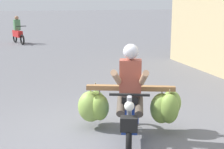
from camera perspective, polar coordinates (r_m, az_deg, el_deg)
ground_plane at (r=5.53m, az=-2.19°, el=-11.39°), size 120.00×120.00×0.00m
motorbike_main_loaded at (r=5.70m, az=2.58°, el=-5.04°), size 1.79×1.95×1.58m
motorbike_distant_ahead_left at (r=17.93m, az=-15.62°, el=6.85°), size 0.68×1.57×1.40m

